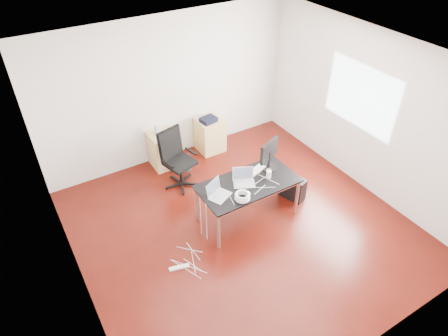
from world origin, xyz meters
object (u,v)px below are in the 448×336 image
desk (248,186)px  pc_tower (292,187)px  office_chair (176,156)px  filing_cabinet_right (210,135)px  filing_cabinet_left (164,150)px

desk → pc_tower: bearing=0.3°
office_chair → filing_cabinet_right: 1.27m
office_chair → pc_tower: (1.54, -1.41, -0.39)m
filing_cabinet_right → pc_tower: 2.13m
filing_cabinet_left → filing_cabinet_right: same height
office_chair → filing_cabinet_right: size_ratio=1.54×
pc_tower → filing_cabinet_left: bearing=108.5°
desk → pc_tower: 1.07m
desk → office_chair: bearing=112.2°
desk → filing_cabinet_right: size_ratio=2.29×
filing_cabinet_right → pc_tower: bearing=-76.9°
desk → filing_cabinet_right: (0.48, 2.08, -0.33)m
desk → office_chair: size_ratio=1.48×
filing_cabinet_right → desk: bearing=-103.0°
pc_tower → office_chair: bearing=120.0°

